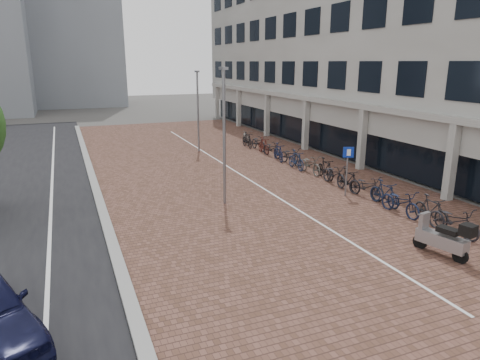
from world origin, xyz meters
name	(u,v)px	position (x,y,z in m)	size (l,w,h in m)	color
ground	(322,278)	(0.00, 0.00, 0.00)	(140.00, 140.00, 0.00)	#474442
plaza_brick	(233,172)	(2.00, 12.00, 0.01)	(14.50, 42.00, 0.04)	brown
street_asphalt	(3,195)	(-9.00, 12.00, 0.01)	(8.00, 50.00, 0.03)	black
curb	(95,185)	(-5.10, 12.00, 0.07)	(0.35, 42.00, 0.14)	gray
lane_line	(52,190)	(-7.00, 12.00, 0.02)	(0.12, 44.00, 0.00)	white
parking_line	(236,172)	(2.20, 12.00, 0.04)	(0.10, 30.00, 0.00)	white
office_building	(365,20)	(12.97, 16.00, 8.44)	(8.40, 40.00, 15.00)	#ABABA5
scooter_front	(442,237)	(4.14, -0.13, 0.63)	(0.57, 1.83, 1.26)	gray
parking_sign	(347,164)	(5.08, 6.10, 1.47)	(0.44, 0.22, 2.23)	slate
lamp_near	(224,139)	(-0.23, 7.13, 2.76)	(0.12, 0.12, 5.52)	gray
lamp_far	(198,112)	(1.98, 18.13, 2.59)	(0.12, 0.12, 5.18)	slate
bike_row	(311,164)	(5.76, 10.20, 0.52)	(1.24, 20.45, 1.05)	black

